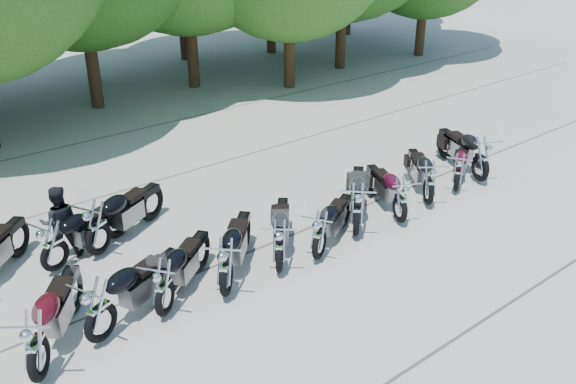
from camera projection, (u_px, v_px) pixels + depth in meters
ground at (334, 265)px, 12.44m from camera, size 90.00×90.00×0.00m
motorcycle_0 at (36, 344)px, 9.16m from camera, size 2.11×2.47×1.42m
motorcycle_1 at (99, 309)px, 9.97m from camera, size 2.55×1.63×1.38m
motorcycle_2 at (164, 286)px, 10.64m from camera, size 2.26×1.93×1.30m
motorcycle_3 at (226, 266)px, 11.15m from camera, size 2.26×2.24×1.38m
motorcycle_4 at (279, 245)px, 11.90m from camera, size 2.04×2.22×1.31m
motorcycle_5 at (320, 234)px, 12.34m from camera, size 2.28×1.65×1.26m
motorcycle_6 at (357, 208)px, 13.18m from camera, size 2.35×2.32×1.43m
motorcycle_7 at (401, 199)px, 13.75m from camera, size 1.55×2.34×1.27m
motorcycle_8 at (429, 182)px, 14.56m from camera, size 1.96×2.29×1.32m
motorcycle_9 at (458, 171)px, 15.27m from camera, size 2.12×1.62×1.18m
motorcycle_10 at (482, 158)px, 15.75m from camera, size 1.69×2.62×1.43m
motorcycle_12 at (53, 244)px, 11.92m from camera, size 2.42×1.47×1.31m
motorcycle_13 at (97, 226)px, 12.44m from camera, size 2.61×1.85×1.43m
rider_1 at (59, 222)px, 12.45m from camera, size 0.93×0.83×1.58m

